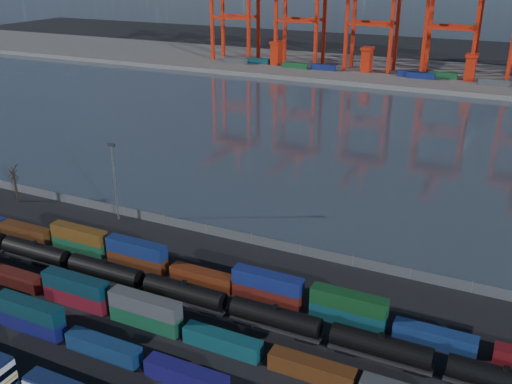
% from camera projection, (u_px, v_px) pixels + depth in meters
% --- Properties ---
extents(ground, '(700.00, 700.00, 0.00)m').
position_uv_depth(ground, '(170.00, 322.00, 85.76)').
color(ground, black).
rests_on(ground, ground).
extents(harbor_water, '(700.00, 700.00, 0.00)m').
position_uv_depth(harbor_water, '(362.00, 137.00, 173.34)').
color(harbor_water, '#323D49').
rests_on(harbor_water, ground).
extents(far_quay, '(700.00, 70.00, 2.00)m').
position_uv_depth(far_quay, '(425.00, 75.00, 260.56)').
color(far_quay, '#514F4C').
rests_on(far_quay, ground).
extents(container_row_south, '(140.07, 2.34, 4.99)m').
position_uv_depth(container_row_south, '(99.00, 341.00, 78.13)').
color(container_row_south, '#414346').
rests_on(container_row_south, ground).
extents(container_row_mid, '(141.31, 2.36, 5.03)m').
position_uv_depth(container_row_mid, '(137.00, 312.00, 84.81)').
color(container_row_mid, '#434548').
rests_on(container_row_mid, ground).
extents(container_row_north, '(140.64, 2.35, 5.01)m').
position_uv_depth(container_row_north, '(199.00, 273.00, 95.27)').
color(container_row_north, navy).
rests_on(container_row_north, ground).
extents(tanker_string, '(107.20, 3.05, 4.37)m').
position_uv_depth(tanker_string, '(185.00, 293.00, 89.08)').
color(tanker_string, black).
rests_on(tanker_string, ground).
extents(waterfront_fence, '(160.12, 0.12, 2.20)m').
position_uv_depth(waterfront_fence, '(251.00, 239.00, 108.73)').
color(waterfront_fence, '#595B5E').
rests_on(waterfront_fence, ground).
extents(bare_tree, '(2.28, 2.38, 8.78)m').
position_uv_depth(bare_tree, '(15.00, 183.00, 126.34)').
color(bare_tree, black).
rests_on(bare_tree, ground).
extents(yard_light_mast, '(1.60, 0.40, 16.60)m').
position_uv_depth(yard_light_mast, '(115.00, 178.00, 115.83)').
color(yard_light_mast, slate).
rests_on(yard_light_mast, ground).
extents(quay_containers, '(172.58, 10.99, 2.60)m').
position_uv_depth(quay_containers, '(394.00, 73.00, 251.92)').
color(quay_containers, navy).
rests_on(quay_containers, far_quay).
extents(straddle_carriers, '(140.00, 7.00, 11.10)m').
position_uv_depth(straddle_carriers, '(417.00, 63.00, 250.60)').
color(straddle_carriers, red).
rests_on(straddle_carriers, far_quay).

